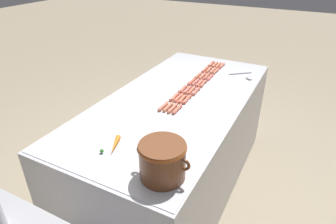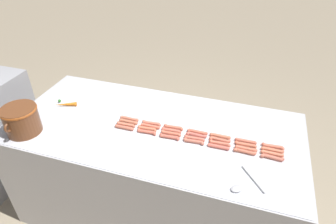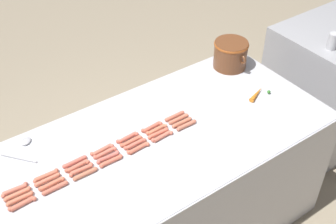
{
  "view_description": "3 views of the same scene",
  "coord_description": "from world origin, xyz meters",
  "px_view_note": "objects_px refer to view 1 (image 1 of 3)",
  "views": [
    {
      "loc": [
        -0.87,
        1.83,
        1.91
      ],
      "look_at": [
        -0.04,
        0.23,
        0.9
      ],
      "focal_mm": 30.95,
      "sensor_mm": 36.0,
      "label": 1
    },
    {
      "loc": [
        -1.56,
        -0.6,
        2.17
      ],
      "look_at": [
        0.07,
        -0.09,
        1.0
      ],
      "focal_mm": 31.1,
      "sensor_mm": 36.0,
      "label": 2
    },
    {
      "loc": [
        1.57,
        -1.04,
        2.64
      ],
      "look_at": [
        -0.11,
        0.15,
        0.95
      ],
      "focal_mm": 47.2,
      "sensor_mm": 36.0,
      "label": 3
    }
  ],
  "objects_px": {
    "hot_dog_19": "(178,98)",
    "hot_dog_10": "(199,83)",
    "hot_dog_7": "(218,65)",
    "carrot": "(114,145)",
    "hot_dog_1": "(216,71)",
    "hot_dog_24": "(191,82)",
    "hot_dog_21": "(211,64)",
    "hot_dog_0": "(222,66)",
    "hot_dog_25": "(183,89)",
    "serving_spoon": "(246,76)",
    "hot_dog_2": "(210,77)",
    "hot_dog_6": "(177,109)",
    "hot_dog_14": "(215,65)",
    "hot_dog_18": "(187,90)",
    "hot_dog_11": "(191,91)",
    "hot_dog_15": "(209,70)",
    "hot_dog_26": "(174,97)",
    "hot_dog_23": "(198,75)",
    "hot_dog_9": "(206,76)",
    "hot_dog_13": "(172,108)",
    "hot_dog_27": "(163,106)",
    "hot_dog_12": "(182,99)",
    "hot_dog_22": "(205,69)",
    "hot_dog_5": "(187,100)",
    "hot_dog_17": "(195,82)",
    "hot_dog_8": "(213,70)",
    "hot_dog_3": "(203,84)",
    "hot_dog_4": "(196,91)",
    "hot_dog_20": "(168,107)",
    "bean_pot": "(162,159)"
  },
  "relations": [
    {
      "from": "hot_dog_19",
      "to": "hot_dog_10",
      "type": "bearing_deg",
      "value": -96.31
    },
    {
      "from": "hot_dog_7",
      "to": "carrot",
      "type": "distance_m",
      "value": 1.58
    },
    {
      "from": "hot_dog_1",
      "to": "hot_dog_19",
      "type": "xyz_separation_m",
      "value": [
        0.07,
        0.67,
        0.0
      ]
    },
    {
      "from": "hot_dog_1",
      "to": "hot_dog_24",
      "type": "height_order",
      "value": "same"
    },
    {
      "from": "hot_dog_21",
      "to": "hot_dog_0",
      "type": "bearing_deg",
      "value": 179.52
    },
    {
      "from": "hot_dog_25",
      "to": "serving_spoon",
      "type": "bearing_deg",
      "value": -126.74
    },
    {
      "from": "hot_dog_2",
      "to": "hot_dog_6",
      "type": "bearing_deg",
      "value": 89.9
    },
    {
      "from": "hot_dog_2",
      "to": "hot_dog_14",
      "type": "distance_m",
      "value": 0.35
    },
    {
      "from": "hot_dog_10",
      "to": "hot_dog_24",
      "type": "height_order",
      "value": "same"
    },
    {
      "from": "hot_dog_2",
      "to": "hot_dog_21",
      "type": "relative_size",
      "value": 1.0
    },
    {
      "from": "hot_dog_10",
      "to": "hot_dog_18",
      "type": "bearing_deg",
      "value": 78.43
    },
    {
      "from": "hot_dog_18",
      "to": "hot_dog_19",
      "type": "distance_m",
      "value": 0.16
    },
    {
      "from": "hot_dog_11",
      "to": "hot_dog_10",
      "type": "bearing_deg",
      "value": -91.07
    },
    {
      "from": "hot_dog_11",
      "to": "hot_dog_15",
      "type": "xyz_separation_m",
      "value": [
        0.04,
        -0.5,
        0.0
      ]
    },
    {
      "from": "hot_dog_7",
      "to": "hot_dog_26",
      "type": "xyz_separation_m",
      "value": [
        0.07,
        0.84,
        0.0
      ]
    },
    {
      "from": "hot_dog_2",
      "to": "hot_dog_11",
      "type": "bearing_deg",
      "value": 83.36
    },
    {
      "from": "hot_dog_0",
      "to": "hot_dog_23",
      "type": "xyz_separation_m",
      "value": [
        0.11,
        0.34,
        0.0
      ]
    },
    {
      "from": "hot_dog_7",
      "to": "hot_dog_10",
      "type": "distance_m",
      "value": 0.5
    },
    {
      "from": "hot_dog_2",
      "to": "hot_dog_9",
      "type": "bearing_deg",
      "value": -4.46
    },
    {
      "from": "hot_dog_13",
      "to": "hot_dog_26",
      "type": "distance_m",
      "value": 0.18
    },
    {
      "from": "hot_dog_27",
      "to": "carrot",
      "type": "distance_m",
      "value": 0.56
    },
    {
      "from": "hot_dog_12",
      "to": "hot_dog_24",
      "type": "distance_m",
      "value": 0.35
    },
    {
      "from": "hot_dog_9",
      "to": "hot_dog_10",
      "type": "xyz_separation_m",
      "value": [
        -0.0,
        0.17,
        0.0
      ]
    },
    {
      "from": "hot_dog_23",
      "to": "carrot",
      "type": "relative_size",
      "value": 0.83
    },
    {
      "from": "hot_dog_18",
      "to": "hot_dog_22",
      "type": "bearing_deg",
      "value": -85.57
    },
    {
      "from": "hot_dog_14",
      "to": "hot_dog_5",
      "type": "bearing_deg",
      "value": 94.72
    },
    {
      "from": "hot_dog_14",
      "to": "hot_dog_21",
      "type": "xyz_separation_m",
      "value": [
        0.04,
        -0.0,
        0.0
      ]
    },
    {
      "from": "hot_dog_14",
      "to": "hot_dog_24",
      "type": "height_order",
      "value": "same"
    },
    {
      "from": "hot_dog_5",
      "to": "hot_dog_25",
      "type": "distance_m",
      "value": 0.19
    },
    {
      "from": "hot_dog_14",
      "to": "hot_dog_19",
      "type": "xyz_separation_m",
      "value": [
        -0.0,
        0.84,
        0.0
      ]
    },
    {
      "from": "hot_dog_15",
      "to": "serving_spoon",
      "type": "xyz_separation_m",
      "value": [
        -0.35,
        -0.02,
        -0.0
      ]
    },
    {
      "from": "hot_dog_17",
      "to": "hot_dog_23",
      "type": "xyz_separation_m",
      "value": [
        0.04,
        -0.16,
        0.0
      ]
    },
    {
      "from": "hot_dog_1",
      "to": "hot_dog_18",
      "type": "relative_size",
      "value": 1.0
    },
    {
      "from": "hot_dog_24",
      "to": "carrot",
      "type": "bearing_deg",
      "value": 88.75
    },
    {
      "from": "hot_dog_6",
      "to": "hot_dog_22",
      "type": "relative_size",
      "value": 1.0
    },
    {
      "from": "hot_dog_1",
      "to": "hot_dog_24",
      "type": "relative_size",
      "value": 1.0
    },
    {
      "from": "hot_dog_8",
      "to": "hot_dog_22",
      "type": "distance_m",
      "value": 0.08
    },
    {
      "from": "hot_dog_7",
      "to": "hot_dog_13",
      "type": "relative_size",
      "value": 1.0
    },
    {
      "from": "hot_dog_3",
      "to": "hot_dog_4",
      "type": "bearing_deg",
      "value": 91.49
    },
    {
      "from": "hot_dog_3",
      "to": "hot_dog_9",
      "type": "bearing_deg",
      "value": -79.02
    },
    {
      "from": "hot_dog_24",
      "to": "hot_dog_23",
      "type": "bearing_deg",
      "value": -88.84
    },
    {
      "from": "hot_dog_19",
      "to": "hot_dog_23",
      "type": "relative_size",
      "value": 1.0
    },
    {
      "from": "hot_dog_0",
      "to": "serving_spoon",
      "type": "height_order",
      "value": "hot_dog_0"
    },
    {
      "from": "hot_dog_12",
      "to": "hot_dog_6",
      "type": "bearing_deg",
      "value": 103.61
    },
    {
      "from": "hot_dog_8",
      "to": "hot_dog_23",
      "type": "bearing_deg",
      "value": 67.01
    },
    {
      "from": "hot_dog_18",
      "to": "carrot",
      "type": "relative_size",
      "value": 0.83
    },
    {
      "from": "hot_dog_20",
      "to": "hot_dog_27",
      "type": "bearing_deg",
      "value": 12.47
    },
    {
      "from": "hot_dog_7",
      "to": "hot_dog_26",
      "type": "height_order",
      "value": "same"
    },
    {
      "from": "hot_dog_5",
      "to": "bean_pot",
      "type": "height_order",
      "value": "bean_pot"
    },
    {
      "from": "hot_dog_22",
      "to": "serving_spoon",
      "type": "relative_size",
      "value": 0.62
    }
  ]
}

